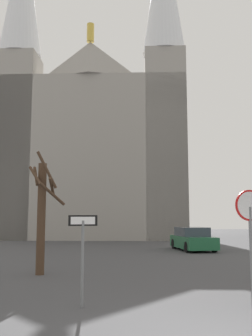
{
  "coord_description": "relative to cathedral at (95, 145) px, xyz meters",
  "views": [
    {
      "loc": [
        -2.2,
        -6.16,
        2.05
      ],
      "look_at": [
        -0.98,
        17.43,
        5.07
      ],
      "focal_mm": 41.23,
      "sensor_mm": 36.0,
      "label": 1
    }
  ],
  "objects": [
    {
      "name": "cathedral",
      "position": [
        0.0,
        0.0,
        0.0
      ],
      "size": [
        19.1,
        15.31,
        32.95
      ],
      "color": "gray",
      "rests_on": "ground"
    },
    {
      "name": "stop_sign",
      "position": [
        4.59,
        -30.89,
        -7.73
      ],
      "size": [
        0.73,
        0.19,
        2.7
      ],
      "color": "slate",
      "rests_on": "ground"
    },
    {
      "name": "one_way_arrow_sign",
      "position": [
        0.64,
        -30.78,
        -8.25
      ],
      "size": [
        0.67,
        0.21,
        2.1
      ],
      "color": "slate",
      "rests_on": "ground"
    },
    {
      "name": "bare_tree",
      "position": [
        -1.16,
        -25.64,
        -7.4
      ],
      "size": [
        1.39,
        1.23,
        4.42
      ],
      "color": "#473323",
      "rests_on": "ground"
    },
    {
      "name": "parked_car_near_green",
      "position": [
        6.61,
        -15.7,
        -8.94
      ],
      "size": [
        2.23,
        4.38,
        1.42
      ],
      "color": "#1E5B38",
      "rests_on": "ground"
    }
  ]
}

